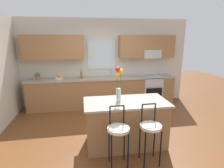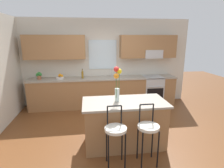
{
  "view_description": "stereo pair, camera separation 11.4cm",
  "coord_description": "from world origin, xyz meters",
  "px_view_note": "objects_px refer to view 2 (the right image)",
  "views": [
    {
      "loc": [
        -0.61,
        -3.75,
        2.11
      ],
      "look_at": [
        0.1,
        0.55,
        1.0
      ],
      "focal_mm": 29.03,
      "sensor_mm": 36.0,
      "label": 1
    },
    {
      "loc": [
        -0.5,
        -3.77,
        2.11
      ],
      "look_at": [
        0.1,
        0.55,
        1.0
      ],
      "focal_mm": 29.03,
      "sensor_mm": 36.0,
      "label": 2
    }
  ],
  "objects_px": {
    "potted_plant_small": "(39,75)",
    "bar_stool_near": "(116,132)",
    "oven_range": "(152,90)",
    "kitchen_island": "(124,123)",
    "flower_vase": "(117,82)",
    "bar_stool_middle": "(148,129)",
    "fruit_bowl_oranges": "(60,77)",
    "bottle_olive_oil": "(82,75)"
  },
  "relations": [
    {
      "from": "flower_vase",
      "to": "potted_plant_small",
      "type": "xyz_separation_m",
      "value": [
        -1.97,
        2.21,
        -0.27
      ]
    },
    {
      "from": "oven_range",
      "to": "bottle_olive_oil",
      "type": "bearing_deg",
      "value": 179.36
    },
    {
      "from": "bar_stool_middle",
      "to": "flower_vase",
      "type": "relative_size",
      "value": 1.54
    },
    {
      "from": "bar_stool_near",
      "to": "bottle_olive_oil",
      "type": "distance_m",
      "value": 2.93
    },
    {
      "from": "kitchen_island",
      "to": "bottle_olive_oil",
      "type": "relative_size",
      "value": 5.59
    },
    {
      "from": "oven_range",
      "to": "bar_stool_near",
      "type": "distance_m",
      "value": 3.27
    },
    {
      "from": "oven_range",
      "to": "bar_stool_middle",
      "type": "height_order",
      "value": "bar_stool_middle"
    },
    {
      "from": "bar_stool_middle",
      "to": "bar_stool_near",
      "type": "bearing_deg",
      "value": 180.0
    },
    {
      "from": "bottle_olive_oil",
      "to": "kitchen_island",
      "type": "bearing_deg",
      "value": -69.16
    },
    {
      "from": "bottle_olive_oil",
      "to": "flower_vase",
      "type": "bearing_deg",
      "value": -72.42
    },
    {
      "from": "bar_stool_middle",
      "to": "flower_vase",
      "type": "distance_m",
      "value": 1.02
    },
    {
      "from": "bar_stool_near",
      "to": "potted_plant_small",
      "type": "relative_size",
      "value": 4.62
    },
    {
      "from": "kitchen_island",
      "to": "potted_plant_small",
      "type": "height_order",
      "value": "potted_plant_small"
    },
    {
      "from": "kitchen_island",
      "to": "fruit_bowl_oranges",
      "type": "height_order",
      "value": "fruit_bowl_oranges"
    },
    {
      "from": "oven_range",
      "to": "bar_stool_near",
      "type": "bearing_deg",
      "value": -120.27
    },
    {
      "from": "kitchen_island",
      "to": "potted_plant_small",
      "type": "xyz_separation_m",
      "value": [
        -2.11,
        2.23,
        0.58
      ]
    },
    {
      "from": "bar_stool_near",
      "to": "fruit_bowl_oranges",
      "type": "relative_size",
      "value": 4.34
    },
    {
      "from": "fruit_bowl_oranges",
      "to": "potted_plant_small",
      "type": "height_order",
      "value": "potted_plant_small"
    },
    {
      "from": "flower_vase",
      "to": "potted_plant_small",
      "type": "relative_size",
      "value": 3.01
    },
    {
      "from": "kitchen_island",
      "to": "oven_range",
      "type": "bearing_deg",
      "value": 58.04
    },
    {
      "from": "flower_vase",
      "to": "potted_plant_small",
      "type": "distance_m",
      "value": 2.97
    },
    {
      "from": "potted_plant_small",
      "to": "bar_stool_near",
      "type": "bearing_deg",
      "value": -57.15
    },
    {
      "from": "oven_range",
      "to": "potted_plant_small",
      "type": "height_order",
      "value": "potted_plant_small"
    },
    {
      "from": "kitchen_island",
      "to": "bar_stool_middle",
      "type": "height_order",
      "value": "bar_stool_middle"
    },
    {
      "from": "oven_range",
      "to": "bar_stool_near",
      "type": "relative_size",
      "value": 0.88
    },
    {
      "from": "fruit_bowl_oranges",
      "to": "oven_range",
      "type": "bearing_deg",
      "value": -0.58
    },
    {
      "from": "kitchen_island",
      "to": "bar_stool_middle",
      "type": "distance_m",
      "value": 0.7
    },
    {
      "from": "kitchen_island",
      "to": "bottle_olive_oil",
      "type": "xyz_separation_m",
      "value": [
        -0.85,
        2.22,
        0.57
      ]
    },
    {
      "from": "bar_stool_near",
      "to": "bottle_olive_oil",
      "type": "height_order",
      "value": "bottle_olive_oil"
    },
    {
      "from": "oven_range",
      "to": "potted_plant_small",
      "type": "relative_size",
      "value": 4.08
    },
    {
      "from": "kitchen_island",
      "to": "bar_stool_near",
      "type": "xyz_separation_m",
      "value": [
        -0.28,
        -0.62,
        0.17
      ]
    },
    {
      "from": "potted_plant_small",
      "to": "flower_vase",
      "type": "bearing_deg",
      "value": -48.34
    },
    {
      "from": "bar_stool_near",
      "to": "fruit_bowl_oranges",
      "type": "distance_m",
      "value": 3.12
    },
    {
      "from": "flower_vase",
      "to": "bar_stool_near",
      "type": "bearing_deg",
      "value": -101.36
    },
    {
      "from": "bottle_olive_oil",
      "to": "potted_plant_small",
      "type": "relative_size",
      "value": 1.29
    },
    {
      "from": "oven_range",
      "to": "fruit_bowl_oranges",
      "type": "xyz_separation_m",
      "value": [
        -2.88,
        0.03,
        0.51
      ]
    },
    {
      "from": "kitchen_island",
      "to": "fruit_bowl_oranges",
      "type": "distance_m",
      "value": 2.74
    },
    {
      "from": "bar_stool_near",
      "to": "fruit_bowl_oranges",
      "type": "height_order",
      "value": "fruit_bowl_oranges"
    },
    {
      "from": "kitchen_island",
      "to": "flower_vase",
      "type": "xyz_separation_m",
      "value": [
        -0.15,
        0.01,
        0.85
      ]
    },
    {
      "from": "oven_range",
      "to": "bar_stool_middle",
      "type": "relative_size",
      "value": 0.88
    },
    {
      "from": "kitchen_island",
      "to": "bottle_olive_oil",
      "type": "bearing_deg",
      "value": 110.84
    },
    {
      "from": "oven_range",
      "to": "fruit_bowl_oranges",
      "type": "distance_m",
      "value": 2.93
    }
  ]
}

